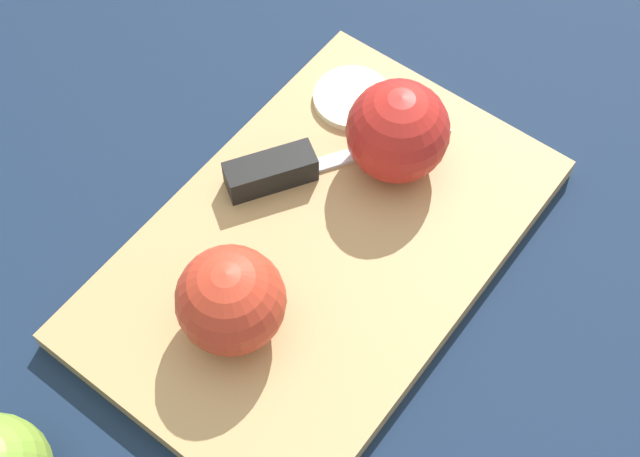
{
  "coord_description": "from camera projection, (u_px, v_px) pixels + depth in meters",
  "views": [
    {
      "loc": [
        -0.21,
        -0.22,
        0.55
      ],
      "look_at": [
        0.0,
        0.0,
        0.04
      ],
      "focal_mm": 50.0,
      "sensor_mm": 36.0,
      "label": 1
    }
  ],
  "objects": [
    {
      "name": "ground_plane",
      "position": [
        320.0,
        256.0,
        0.63
      ],
      "size": [
        4.0,
        4.0,
        0.0
      ],
      "primitive_type": "plane",
      "color": "#14233D"
    },
    {
      "name": "cutting_board",
      "position": [
        320.0,
        250.0,
        0.62
      ],
      "size": [
        0.37,
        0.26,
        0.02
      ],
      "color": "tan",
      "rests_on": "ground_plane"
    },
    {
      "name": "apple_half_left",
      "position": [
        230.0,
        300.0,
        0.55
      ],
      "size": [
        0.07,
        0.07,
        0.07
      ],
      "rotation": [
        0.0,
        0.0,
        1.64
      ],
      "color": "red",
      "rests_on": "cutting_board"
    },
    {
      "name": "apple_half_right",
      "position": [
        397.0,
        131.0,
        0.62
      ],
      "size": [
        0.07,
        0.07,
        0.07
      ],
      "rotation": [
        0.0,
        0.0,
        2.66
      ],
      "color": "red",
      "rests_on": "cutting_board"
    },
    {
      "name": "knife",
      "position": [
        282.0,
        169.0,
        0.63
      ],
      "size": [
        0.16,
        0.08,
        0.02
      ],
      "rotation": [
        0.0,
        0.0,
        -0.41
      ],
      "color": "silver",
      "rests_on": "cutting_board"
    },
    {
      "name": "apple_slice",
      "position": [
        352.0,
        98.0,
        0.68
      ],
      "size": [
        0.06,
        0.06,
        0.01
      ],
      "color": "beige",
      "rests_on": "cutting_board"
    }
  ]
}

